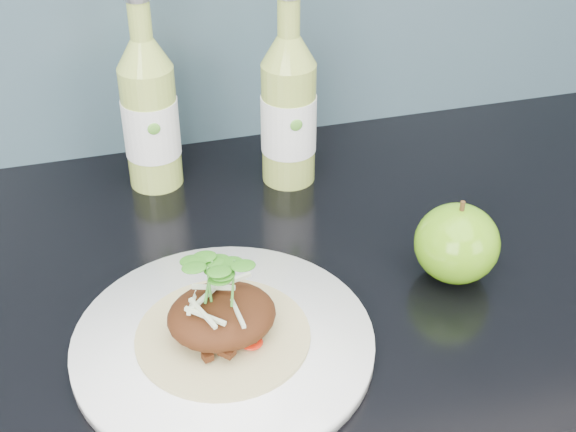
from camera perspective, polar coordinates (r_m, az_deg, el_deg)
The scene contains 5 objects.
dinner_plate at distance 0.77m, azimuth -4.61°, elevation -9.02°, with size 0.37×0.37×0.02m.
pork_taco at distance 0.74m, azimuth -4.74°, elevation -6.95°, with size 0.16×0.16×0.10m.
green_apple at distance 0.85m, azimuth 11.92°, elevation -1.92°, with size 0.09×0.09×0.09m.
cider_bottle_left at distance 0.98m, azimuth -9.79°, elevation 7.14°, with size 0.08×0.08×0.25m.
cider_bottle_right at distance 0.97m, azimuth 0.04°, elevation 7.50°, with size 0.07×0.07×0.25m.
Camera 1 is at (-0.20, 1.02, 1.44)m, focal length 50.00 mm.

